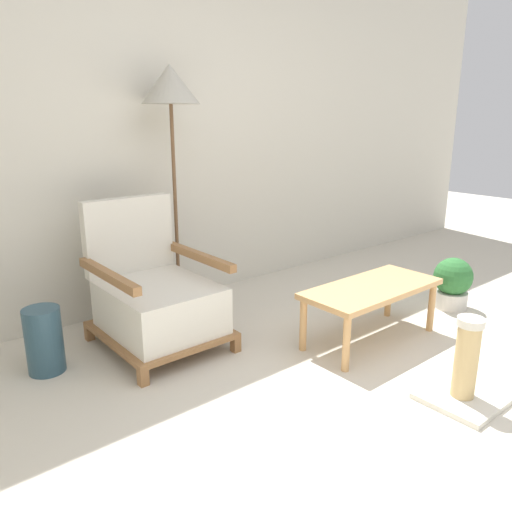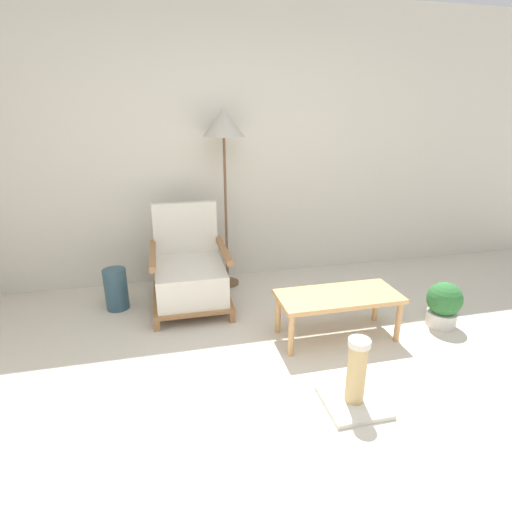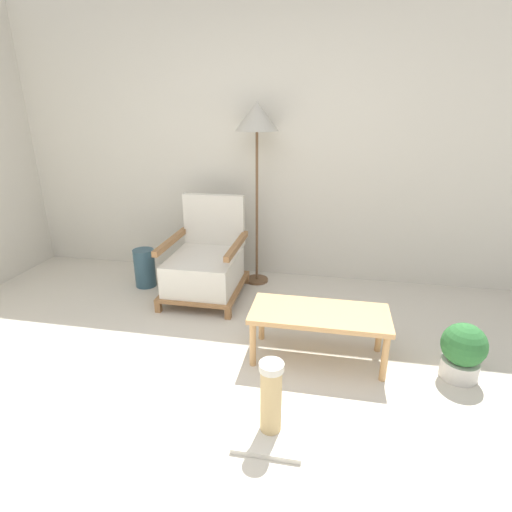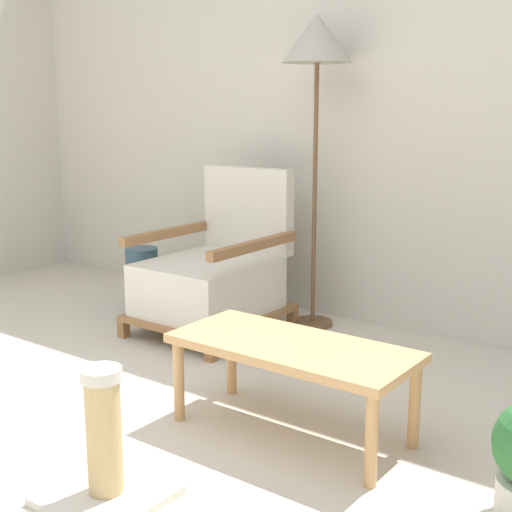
% 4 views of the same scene
% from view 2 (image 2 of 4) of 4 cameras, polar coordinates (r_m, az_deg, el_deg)
% --- Properties ---
extents(ground_plane, '(14.00, 14.00, 0.00)m').
position_cam_2_polar(ground_plane, '(2.39, 7.87, -25.02)').
color(ground_plane, beige).
extents(wall_back, '(8.00, 0.06, 2.70)m').
position_cam_2_polar(wall_back, '(4.11, -3.91, 15.24)').
color(wall_back, beige).
rests_on(wall_back, ground_plane).
extents(armchair, '(0.67, 0.78, 0.89)m').
position_cam_2_polar(armchair, '(3.64, -9.43, -2.51)').
color(armchair, olive).
rests_on(armchair, ground_plane).
extents(floor_lamp, '(0.39, 0.39, 1.72)m').
position_cam_2_polar(floor_lamp, '(3.81, -4.64, 17.43)').
color(floor_lamp, brown).
rests_on(floor_lamp, ground_plane).
extents(coffee_table, '(0.94, 0.42, 0.37)m').
position_cam_2_polar(coffee_table, '(3.15, 11.68, -6.15)').
color(coffee_table, tan).
rests_on(coffee_table, ground_plane).
extents(vase, '(0.20, 0.20, 0.38)m').
position_cam_2_polar(vase, '(3.79, -19.36, -4.49)').
color(vase, '#2D4C5B').
rests_on(vase, ground_plane).
extents(potted_plant, '(0.28, 0.28, 0.38)m').
position_cam_2_polar(potted_plant, '(3.64, 25.24, -6.17)').
color(potted_plant, beige).
rests_on(potted_plant, ground_plane).
extents(scratching_post, '(0.37, 0.37, 0.45)m').
position_cam_2_polar(scratching_post, '(2.58, 14.00, -17.22)').
color(scratching_post, beige).
rests_on(scratching_post, ground_plane).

